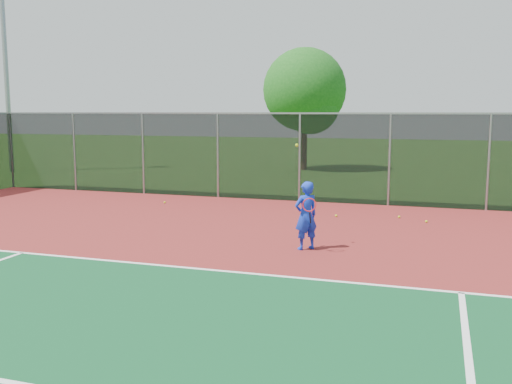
% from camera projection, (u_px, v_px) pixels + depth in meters
% --- Properties ---
extents(ground, '(120.00, 120.00, 0.00)m').
position_uv_depth(ground, '(306.00, 349.00, 7.42)').
color(ground, '#2B5B1A').
rests_on(ground, ground).
extents(court_apron, '(30.00, 20.00, 0.02)m').
position_uv_depth(court_apron, '(333.00, 300.00, 9.31)').
color(court_apron, maroon).
rests_on(court_apron, ground).
extents(fence_back, '(30.00, 0.06, 3.03)m').
position_uv_depth(fence_back, '(389.00, 159.00, 18.51)').
color(fence_back, black).
rests_on(fence_back, court_apron).
extents(tennis_player, '(0.66, 0.74, 2.35)m').
position_uv_depth(tennis_player, '(306.00, 215.00, 12.63)').
color(tennis_player, '#1533C6').
rests_on(tennis_player, court_apron).
extents(practice_ball_0, '(0.07, 0.07, 0.07)m').
position_uv_depth(practice_ball_0, '(399.00, 217.00, 16.47)').
color(practice_ball_0, '#BAD218').
rests_on(practice_ball_0, court_apron).
extents(practice_ball_1, '(0.07, 0.07, 0.07)m').
position_uv_depth(practice_ball_1, '(426.00, 221.00, 15.79)').
color(practice_ball_1, '#BAD218').
rests_on(practice_ball_1, court_apron).
extents(practice_ball_5, '(0.07, 0.07, 0.07)m').
position_uv_depth(practice_ball_5, '(336.00, 216.00, 16.66)').
color(practice_ball_5, '#BAD218').
rests_on(practice_ball_5, court_apron).
extents(practice_ball_7, '(0.07, 0.07, 0.07)m').
position_uv_depth(practice_ball_7, '(165.00, 202.00, 19.13)').
color(practice_ball_7, '#BAD218').
rests_on(practice_ball_7, court_apron).
extents(floodlight_nw, '(0.90, 0.40, 12.25)m').
position_uv_depth(floodlight_nw, '(4.00, 35.00, 28.50)').
color(floodlight_nw, gray).
rests_on(floodlight_nw, ground).
extents(tree_back_left, '(4.36, 4.36, 6.41)m').
position_uv_depth(tree_back_left, '(306.00, 94.00, 29.75)').
color(tree_back_left, '#331C12').
rests_on(tree_back_left, ground).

